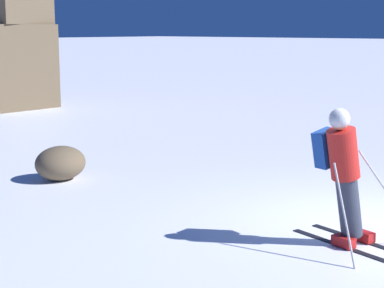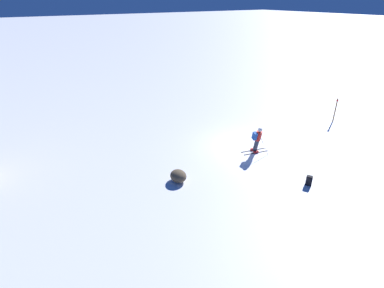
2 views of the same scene
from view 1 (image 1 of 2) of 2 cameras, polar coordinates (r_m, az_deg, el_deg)
ground_plane at (r=8.88m, az=16.56°, el=-7.25°), size 300.00×300.00×0.00m
skier at (r=7.80m, az=13.30°, el=-2.30°), size 1.26×1.67×1.73m
rock_pillar at (r=22.01m, az=-15.98°, el=11.60°), size 2.40×2.11×7.82m
exposed_boulder_0 at (r=11.37m, az=-11.61°, el=-1.68°), size 0.92×0.78×0.60m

